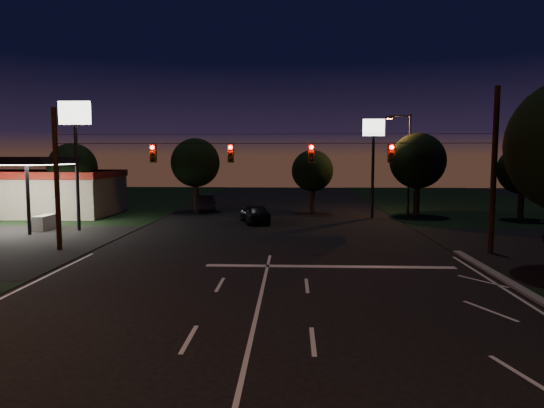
{
  "coord_description": "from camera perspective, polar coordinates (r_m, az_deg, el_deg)",
  "views": [
    {
      "loc": [
        1.2,
        -11.53,
        5.32
      ],
      "look_at": [
        0.2,
        11.73,
        3.0
      ],
      "focal_mm": 32.0,
      "sensor_mm": 36.0,
      "label": 1
    }
  ],
  "objects": [
    {
      "name": "ground",
      "position": [
        12.75,
        -3.36,
        -18.97
      ],
      "size": [
        140.0,
        140.0,
        0.0
      ],
      "primitive_type": "plane",
      "color": "black",
      "rests_on": "ground"
    },
    {
      "name": "stop_bar",
      "position": [
        23.7,
        6.8,
        -7.31
      ],
      "size": [
        12.0,
        0.5,
        0.01
      ],
      "primitive_type": "cube",
      "color": "silver",
      "rests_on": "ground"
    },
    {
      "name": "utility_pole_right",
      "position": [
        29.13,
        24.28,
        -5.34
      ],
      "size": [
        0.3,
        0.3,
        9.0
      ],
      "primitive_type": "cylinder",
      "color": "black",
      "rests_on": "ground"
    },
    {
      "name": "utility_pole_left",
      "position": [
        30.1,
        -23.69,
        -4.97
      ],
      "size": [
        0.28,
        0.28,
        8.0
      ],
      "primitive_type": "cylinder",
      "color": "black",
      "rests_on": "ground"
    },
    {
      "name": "signal_span",
      "position": [
        26.52,
        -0.14,
        6.09
      ],
      "size": [
        24.0,
        0.4,
        1.56
      ],
      "color": "black",
      "rests_on": "ground"
    },
    {
      "name": "gas_station",
      "position": [
        47.93,
        -26.32,
        1.59
      ],
      "size": [
        14.2,
        16.1,
        5.25
      ],
      "color": "gray",
      "rests_on": "ground"
    },
    {
      "name": "pole_sign_left_near",
      "position": [
        36.85,
        -22.13,
        7.86
      ],
      "size": [
        2.2,
        0.3,
        9.1
      ],
      "color": "black",
      "rests_on": "ground"
    },
    {
      "name": "pole_sign_right",
      "position": [
        42.09,
        11.84,
        6.82
      ],
      "size": [
        1.8,
        0.3,
        8.4
      ],
      "color": "black",
      "rests_on": "ground"
    },
    {
      "name": "street_light_right_far",
      "position": [
        44.67,
        15.51,
        5.38
      ],
      "size": [
        2.2,
        0.35,
        9.0
      ],
      "color": "black",
      "rests_on": "ground"
    },
    {
      "name": "tree_far_a",
      "position": [
        45.86,
        -22.33,
        3.93
      ],
      "size": [
        4.2,
        4.2,
        6.42
      ],
      "color": "black",
      "rests_on": "ground"
    },
    {
      "name": "tree_far_b",
      "position": [
        46.57,
        -8.94,
        4.75
      ],
      "size": [
        4.6,
        4.6,
        6.98
      ],
      "color": "black",
      "rests_on": "ground"
    },
    {
      "name": "tree_far_c",
      "position": [
        44.69,
        4.8,
        3.85
      ],
      "size": [
        3.8,
        3.8,
        5.86
      ],
      "color": "black",
      "rests_on": "ground"
    },
    {
      "name": "tree_far_d",
      "position": [
        44.01,
        16.75,
        4.81
      ],
      "size": [
        4.8,
        4.8,
        7.3
      ],
      "color": "black",
      "rests_on": "ground"
    },
    {
      "name": "tree_far_e",
      "position": [
        44.8,
        27.35,
        3.51
      ],
      "size": [
        4.0,
        4.0,
        6.18
      ],
      "color": "black",
      "rests_on": "ground"
    },
    {
      "name": "car_oncoming_a",
      "position": [
        38.48,
        -2.01,
        -1.1
      ],
      "size": [
        3.03,
        4.88,
        1.55
      ],
      "primitive_type": "imported",
      "rotation": [
        0.0,
        0.0,
        3.43
      ],
      "color": "black",
      "rests_on": "ground"
    },
    {
      "name": "car_oncoming_b",
      "position": [
        47.61,
        -8.04,
        0.15
      ],
      "size": [
        3.0,
        4.97,
        1.55
      ],
      "primitive_type": "imported",
      "rotation": [
        0.0,
        0.0,
        3.45
      ],
      "color": "black",
      "rests_on": "ground"
    }
  ]
}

